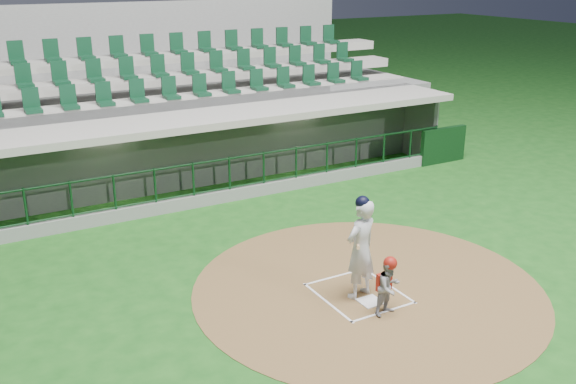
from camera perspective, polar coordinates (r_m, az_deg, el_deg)
name	(u,v)px	position (r m, az deg, el deg)	size (l,w,h in m)	color
ground	(350,288)	(13.42, 5.54, -8.48)	(120.00, 120.00, 0.00)	#174D16
dirt_circle	(368,288)	(13.43, 7.09, -8.48)	(7.20, 7.20, 0.01)	brown
home_plate	(370,301)	(12.92, 7.32, -9.63)	(0.43, 0.43, 0.02)	silver
batter_box_chalk	(358,293)	(13.20, 6.28, -8.93)	(1.55, 1.80, 0.01)	white
dugout_structure	(204,152)	(19.53, -7.44, 3.53)	(16.40, 3.70, 3.00)	gray
seating_deck	(168,117)	(22.23, -10.58, 6.53)	(17.00, 6.72, 5.15)	slate
batter	(361,248)	(12.66, 6.48, -4.94)	(0.96, 0.98, 2.13)	silver
catcher	(389,286)	(12.31, 8.95, -8.22)	(0.60, 0.50, 1.18)	gray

